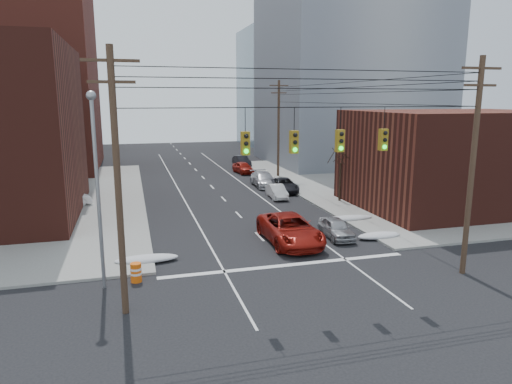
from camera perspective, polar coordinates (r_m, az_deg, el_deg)
ground at (r=19.87m, az=10.30°, el=-15.43°), size 160.00×160.00×0.00m
sidewalk_ne at (r=56.01m, az=23.44°, el=1.50°), size 40.00×40.00×0.15m
building_brick_far at (r=91.71m, az=-27.10°, el=8.49°), size 22.00×18.00×12.00m
building_office at (r=67.02m, az=11.49°, el=14.39°), size 22.00×20.00×25.00m
building_glass at (r=91.63m, az=5.10°, el=12.82°), size 20.00×18.00×22.00m
building_storefront at (r=41.38m, az=23.58°, el=3.73°), size 16.00×12.00×8.00m
utility_pole_left at (r=19.14m, az=-16.91°, el=1.52°), size 2.20×0.28×11.00m
utility_pole_right at (r=25.22m, az=25.45°, el=3.22°), size 2.20×0.28×11.00m
utility_pole_far at (r=52.60m, az=2.83°, el=8.11°), size 2.20×0.28×11.00m
traffic_signals at (r=20.55m, az=7.68°, el=6.47°), size 17.00×0.42×2.02m
street_light at (r=22.19m, az=-19.30°, el=2.05°), size 0.44×0.44×9.32m
bare_tree at (r=40.46m, az=10.46°, el=1.95°), size 2.09×2.20×4.93m
snow_nw at (r=26.37m, az=-13.52°, el=-8.14°), size 3.50×1.08×0.42m
snow_ne at (r=30.90m, az=15.13°, el=-5.28°), size 3.00×1.08×0.42m
snow_east_far at (r=34.69m, az=11.38°, el=-3.26°), size 4.00×1.08×0.42m
red_pickup at (r=28.93m, az=4.26°, el=-4.66°), size 2.94×6.36×1.77m
parked_car_a at (r=30.43m, az=9.99°, el=-4.46°), size 1.76×3.87×1.29m
parked_car_b at (r=41.82m, az=2.62°, el=0.06°), size 1.50×3.80×1.23m
parked_car_c at (r=44.74m, az=3.53°, el=0.87°), size 2.62×4.93×1.32m
parked_car_d at (r=47.34m, az=0.96°, el=1.58°), size 2.18×5.14×1.48m
parked_car_e at (r=55.80m, az=-1.63°, el=3.08°), size 2.15×4.31×1.41m
parked_car_f at (r=61.49m, az=-1.81°, el=3.88°), size 1.78×4.42×1.43m
lot_car_a at (r=41.11m, az=-22.50°, el=-0.81°), size 3.96×2.27×1.23m
lot_car_b at (r=40.76m, az=-25.63°, el=-0.94°), size 6.13×4.18×1.56m
lot_car_c at (r=42.73m, az=-26.87°, el=-0.51°), size 5.83×3.91×1.57m
construction_barrel at (r=23.77m, az=-14.77°, el=-9.68°), size 0.67×0.67×0.97m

